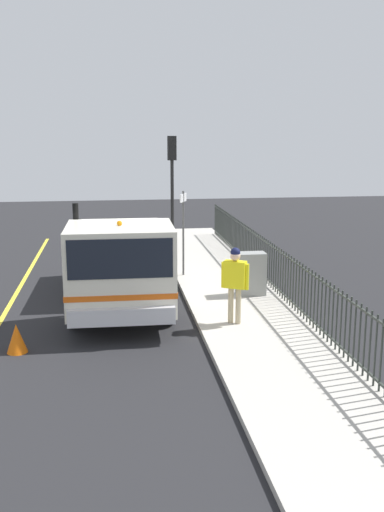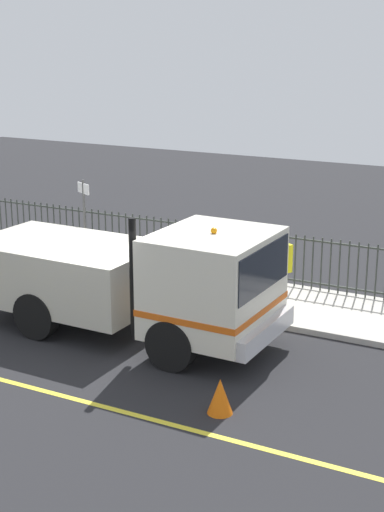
# 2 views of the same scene
# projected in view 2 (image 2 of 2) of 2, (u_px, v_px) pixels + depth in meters

# --- Properties ---
(ground_plane) EXTENTS (46.45, 46.45, 0.00)m
(ground_plane) POSITION_uv_depth(u_px,v_px,m) (109.00, 335.00, 15.45)
(ground_plane) COLOR #232326
(ground_plane) RESTS_ON ground
(sidewalk_slab) EXTENTS (2.61, 21.11, 0.12)m
(sidewalk_slab) POSITION_uv_depth(u_px,v_px,m) (184.00, 288.00, 18.14)
(sidewalk_slab) COLOR #B7B2A8
(sidewalk_slab) RESTS_ON ground
(lane_marking) EXTENTS (0.12, 19.00, 0.01)m
(lane_marking) POSITION_uv_depth(u_px,v_px,m) (24.00, 386.00, 13.20)
(lane_marking) COLOR yellow
(lane_marking) RESTS_ON ground
(work_truck) EXTENTS (2.46, 6.55, 2.73)m
(work_truck) POSITION_uv_depth(u_px,v_px,m) (142.00, 276.00, 14.96)
(work_truck) COLOR silver
(work_truck) RESTS_ON ground
(worker_standing) EXTENTS (0.57, 0.43, 1.74)m
(worker_standing) POSITION_uv_depth(u_px,v_px,m) (280.00, 262.00, 16.24)
(worker_standing) COLOR yellow
(worker_standing) RESTS_ON sidewalk_slab
(iron_fence) EXTENTS (0.04, 17.98, 1.27)m
(iron_fence) POSITION_uv_depth(u_px,v_px,m) (206.00, 248.00, 18.93)
(iron_fence) COLOR #2D332D
(iron_fence) RESTS_ON sidewalk_slab
(utility_cabinet) EXTENTS (0.76, 0.45, 1.13)m
(utility_cabinet) POSITION_uv_depth(u_px,v_px,m) (205.00, 260.00, 18.17)
(utility_cabinet) COLOR gray
(utility_cabinet) RESTS_ON sidewalk_slab
(traffic_cone) EXTENTS (0.42, 0.42, 0.59)m
(traffic_cone) POSITION_uv_depth(u_px,v_px,m) (220.00, 396.00, 12.17)
(traffic_cone) COLOR orange
(traffic_cone) RESTS_ON ground
(street_sign) EXTENTS (0.25, 0.46, 2.54)m
(street_sign) POSITION_uv_depth(u_px,v_px,m) (85.00, 221.00, 17.70)
(street_sign) COLOR #4C4C4C
(street_sign) RESTS_ON sidewalk_slab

